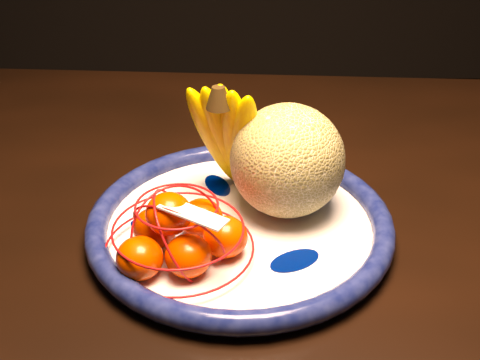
{
  "coord_description": "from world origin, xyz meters",
  "views": [
    {
      "loc": [
        0.09,
        -0.71,
        1.17
      ],
      "look_at": [
        0.08,
        -0.1,
        0.8
      ],
      "focal_mm": 45.0,
      "sensor_mm": 36.0,
      "label": 1
    }
  ],
  "objects_px": {
    "fruit_bowl": "(240,223)",
    "banana_bunch": "(228,132)",
    "mandarin_bag": "(180,235)",
    "dining_table": "(246,240)",
    "cantaloupe": "(287,161)"
  },
  "relations": [
    {
      "from": "fruit_bowl",
      "to": "banana_bunch",
      "type": "height_order",
      "value": "banana_bunch"
    },
    {
      "from": "fruit_bowl",
      "to": "banana_bunch",
      "type": "relative_size",
      "value": 2.12
    },
    {
      "from": "banana_bunch",
      "to": "mandarin_bag",
      "type": "xyz_separation_m",
      "value": [
        -0.05,
        -0.13,
        -0.06
      ]
    },
    {
      "from": "mandarin_bag",
      "to": "dining_table",
      "type": "bearing_deg",
      "value": 64.26
    },
    {
      "from": "dining_table",
      "to": "cantaloupe",
      "type": "height_order",
      "value": "cantaloupe"
    },
    {
      "from": "banana_bunch",
      "to": "mandarin_bag",
      "type": "bearing_deg",
      "value": -92.67
    },
    {
      "from": "cantaloupe",
      "to": "banana_bunch",
      "type": "distance_m",
      "value": 0.08
    },
    {
      "from": "cantaloupe",
      "to": "banana_bunch",
      "type": "relative_size",
      "value": 0.8
    },
    {
      "from": "dining_table",
      "to": "cantaloupe",
      "type": "xyz_separation_m",
      "value": [
        0.05,
        -0.06,
        0.16
      ]
    },
    {
      "from": "dining_table",
      "to": "cantaloupe",
      "type": "bearing_deg",
      "value": -46.38
    },
    {
      "from": "cantaloupe",
      "to": "banana_bunch",
      "type": "bearing_deg",
      "value": 152.21
    },
    {
      "from": "banana_bunch",
      "to": "fruit_bowl",
      "type": "bearing_deg",
      "value": -59.91
    },
    {
      "from": "banana_bunch",
      "to": "dining_table",
      "type": "bearing_deg",
      "value": 59.05
    },
    {
      "from": "dining_table",
      "to": "cantaloupe",
      "type": "distance_m",
      "value": 0.18
    },
    {
      "from": "dining_table",
      "to": "mandarin_bag",
      "type": "relative_size",
      "value": 7.36
    }
  ]
}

